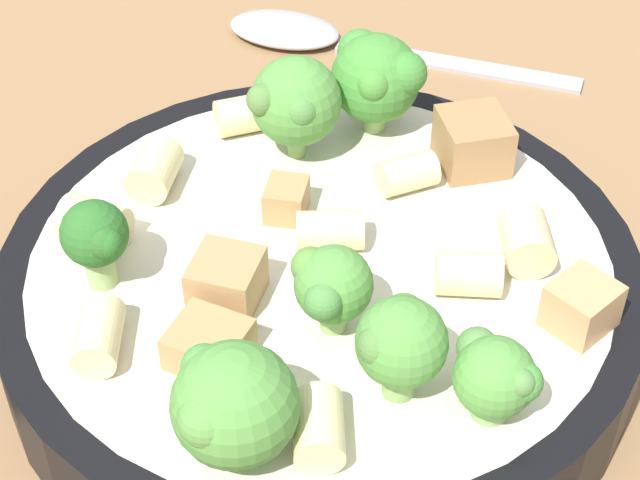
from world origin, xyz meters
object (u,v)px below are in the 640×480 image
(broccoli_floret_2, at_px, (331,285))
(broccoli_floret_3, at_px, (496,376))
(rigatoni_0, at_px, (527,241))
(rigatoni_2, at_px, (319,428))
(pasta_bowl, at_px, (320,290))
(rigatoni_3, at_px, (407,174))
(broccoli_floret_5, at_px, (376,76))
(chicken_chunk_3, at_px, (227,280))
(broccoli_floret_0, at_px, (295,102))
(rigatoni_6, at_px, (98,336))
(broccoli_floret_1, at_px, (231,405))
(broccoli_floret_4, at_px, (400,342))
(rigatoni_1, at_px, (340,233))
(broccoli_floret_6, at_px, (97,238))
(rigatoni_7, at_px, (247,114))
(chicken_chunk_0, at_px, (581,306))
(rigatoni_8, at_px, (94,223))
(spoon, at_px, (328,38))
(chicken_chunk_4, at_px, (286,200))
(rigatoni_5, at_px, (154,170))
(chicken_chunk_2, at_px, (209,344))
(rigatoni_4, at_px, (468,274))
(chicken_chunk_1, at_px, (473,142))

(broccoli_floret_2, relative_size, broccoli_floret_3, 1.12)
(rigatoni_0, distance_m, rigatoni_2, 0.11)
(pasta_bowl, xyz_separation_m, rigatoni_3, (-0.01, -0.05, 0.02))
(broccoli_floret_5, height_order, chicken_chunk_3, broccoli_floret_5)
(broccoli_floret_0, xyz_separation_m, broccoli_floret_2, (-0.05, 0.08, -0.01))
(pasta_bowl, xyz_separation_m, rigatoni_6, (0.05, 0.07, 0.02))
(broccoli_floret_2, distance_m, rigatoni_6, 0.08)
(broccoli_floret_1, relative_size, broccoli_floret_4, 1.08)
(broccoli_floret_3, height_order, rigatoni_1, broccoli_floret_3)
(broccoli_floret_6, height_order, rigatoni_7, broccoli_floret_6)
(chicken_chunk_0, bearing_deg, rigatoni_8, 10.04)
(rigatoni_2, relative_size, rigatoni_6, 0.93)
(chicken_chunk_0, distance_m, spoon, 0.26)
(broccoli_floret_1, relative_size, broccoli_floret_3, 1.37)
(spoon, bearing_deg, chicken_chunk_4, 108.65)
(rigatoni_5, distance_m, chicken_chunk_3, 0.07)
(rigatoni_1, xyz_separation_m, chicken_chunk_3, (0.03, 0.04, 0.00))
(pasta_bowl, height_order, broccoli_floret_5, broccoli_floret_5)
(broccoli_floret_1, bearing_deg, broccoli_floret_3, -144.93)
(broccoli_floret_1, height_order, broccoli_floret_5, broccoli_floret_5)
(broccoli_floret_6, height_order, rigatoni_0, broccoli_floret_6)
(pasta_bowl, xyz_separation_m, chicken_chunk_2, (0.01, 0.06, 0.02))
(rigatoni_2, bearing_deg, broccoli_floret_2, -70.40)
(rigatoni_1, xyz_separation_m, rigatoni_6, (0.05, 0.08, 0.00))
(broccoli_floret_1, xyz_separation_m, rigatoni_7, (0.07, -0.15, -0.01))
(pasta_bowl, distance_m, broccoli_floret_4, 0.08)
(broccoli_floret_5, bearing_deg, rigatoni_3, 129.52)
(broccoli_floret_1, distance_m, rigatoni_8, 0.11)
(rigatoni_6, xyz_separation_m, chicken_chunk_3, (-0.03, -0.04, 0.00))
(pasta_bowl, distance_m, rigatoni_1, 0.02)
(rigatoni_4, bearing_deg, rigatoni_2, 76.28)
(rigatoni_4, bearing_deg, rigatoni_6, 37.20)
(pasta_bowl, bearing_deg, rigatoni_0, -155.45)
(rigatoni_8, xyz_separation_m, spoon, (0.00, -0.21, -0.04))
(chicken_chunk_2, bearing_deg, rigatoni_8, -27.38)
(rigatoni_4, height_order, chicken_chunk_0, chicken_chunk_0)
(rigatoni_5, bearing_deg, pasta_bowl, 170.66)
(pasta_bowl, relative_size, rigatoni_2, 9.87)
(broccoli_floret_5, relative_size, rigatoni_2, 1.80)
(broccoli_floret_6, distance_m, rigatoni_4, 0.13)
(broccoli_floret_5, height_order, rigatoni_3, broccoli_floret_5)
(rigatoni_4, xyz_separation_m, rigatoni_8, (0.13, 0.03, 0.00))
(broccoli_floret_6, relative_size, rigatoni_5, 1.45)
(rigatoni_0, distance_m, rigatoni_6, 0.15)
(rigatoni_4, xyz_separation_m, spoon, (0.13, -0.18, -0.04))
(chicken_chunk_0, bearing_deg, chicken_chunk_4, -6.07)
(broccoli_floret_2, relative_size, broccoli_floret_4, 0.88)
(broccoli_floret_3, bearing_deg, chicken_chunk_4, -31.38)
(rigatoni_0, bearing_deg, rigatoni_5, 7.27)
(broccoli_floret_4, height_order, chicken_chunk_1, broccoli_floret_4)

